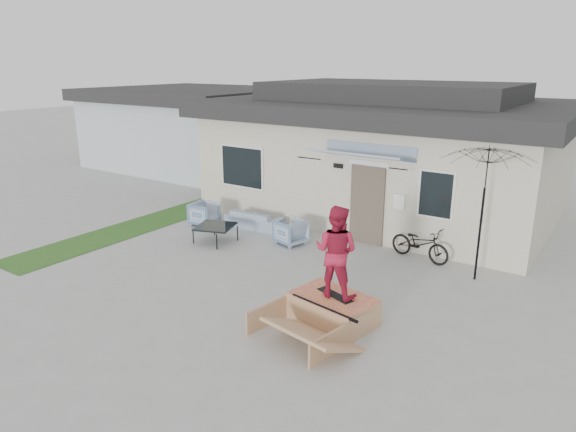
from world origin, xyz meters
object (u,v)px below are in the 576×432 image
Objects in this scene: loveseat at (255,216)px; skate_ramp at (333,309)px; armchair_left at (204,213)px; bicycle at (420,240)px; armchair_right at (291,230)px; skater at (336,250)px; coffee_table at (215,234)px; skateboard at (335,295)px; patio_umbrella at (483,204)px.

skate_ramp is (4.70, -3.68, -0.09)m from loveseat.
armchair_left is 6.36m from bicycle.
loveseat is 1.76m from armchair_right.
bicycle is 0.79× the size of skate_ramp.
skater is at bearing 139.53° from loveseat.
skate_ramp reaches higher than coffee_table.
skate_ramp is 0.28m from skateboard.
skateboard is at bearing 90.00° from skate_ramp.
coffee_table is 0.59× the size of bicycle.
coffee_table is at bearing 121.60° from bicycle.
bicycle reaches higher than coffee_table.
patio_umbrella reaches higher than coffee_table.
armchair_right is 3.35m from bicycle.
armchair_left is 6.79m from skateboard.
bicycle is (3.25, 0.83, 0.13)m from armchair_right.
armchair_left is 0.80× the size of coffee_table.
skate_ramp is at bearing -115.68° from patio_umbrella.
skateboard is at bearing -22.88° from coffee_table.
skater is (0.01, 0.05, 1.16)m from skate_ramp.
loveseat is at bearing -73.18° from armchair_left.
skateboard is (-0.20, -3.89, 0.02)m from bicycle.
skate_ramp is (-0.20, -3.93, -0.25)m from bicycle.
armchair_right reaches higher than skateboard.
loveseat is at bearing 104.17° from bicycle.
armchair_left is 0.44× the size of skater.
patio_umbrella reaches higher than skateboard.
armchair_left is 7.89m from patio_umbrella.
bicycle is 1.98m from patio_umbrella.
loveseat is 6.53m from patio_umbrella.
coffee_table is 5.22m from skate_ramp.
skate_ramp is at bearing -124.40° from armchair_left.
bicycle reaches higher than skate_ramp.
armchair_right is 2.03m from coffee_table.
bicycle is (4.99, 1.86, 0.27)m from coffee_table.
coffee_table is 6.78m from patio_umbrella.
skate_ramp is 1.16m from skater.
loveseat is at bearing 151.96° from skate_ramp.
loveseat reaches higher than skateboard.
skate_ramp is at bearing 74.89° from skater.
armchair_left is at bearing -176.78° from patio_umbrella.
armchair_left is at bearing 143.34° from coffee_table.
armchair_right is at bearing -96.68° from armchair_left.
patio_umbrella is (7.76, 0.44, 1.37)m from armchair_left.
skate_ramp is 2.42× the size of skateboard.
skater reaches higher than skate_ramp.
patio_umbrella is at bearing -96.13° from bicycle.
loveseat is 1.84× the size of coffee_table.
bicycle is at bearing 106.83° from skateboard.
armchair_left is at bearing 21.80° from loveseat.
armchair_left is at bearing 163.43° from skate_ramp.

